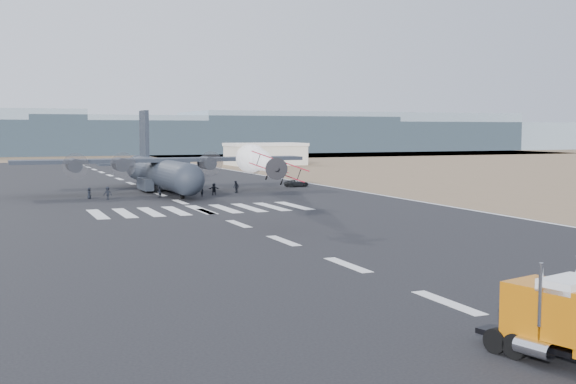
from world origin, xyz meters
TOP-DOWN VIEW (x-y plane):
  - ground at (0.00, 0.00)m, footprint 500.00×500.00m
  - scrub_far at (0.00, 230.00)m, footprint 500.00×80.00m
  - runway_markings at (0.00, 60.00)m, footprint 60.00×260.00m
  - ridge_seg_d at (0.00, 260.00)m, footprint 150.00×50.00m
  - ridge_seg_e at (65.00, 260.00)m, footprint 150.00×50.00m
  - ridge_seg_f at (130.00, 260.00)m, footprint 150.00×50.00m
  - ridge_seg_g at (195.00, 260.00)m, footprint 150.00×50.00m
  - hangar_right at (46.00, 150.00)m, footprint 20.50×12.50m
  - semi_truck at (-1.65, -10.57)m, footprint 4.17×8.08m
  - aerobatic_biplane at (2.84, 32.14)m, footprint 5.65×5.47m
  - smoke_trail at (7.16, 50.70)m, footprint 6.85×22.18m
  - transport_aircraft at (1.26, 77.19)m, footprint 43.86×36.18m
  - support_vehicle at (24.30, 77.82)m, footprint 4.38×2.40m
  - crew_a at (3.53, 73.83)m, footprint 0.81×0.75m
  - crew_b at (-1.31, 66.94)m, footprint 0.95×0.87m
  - crew_c at (-8.39, 66.66)m, footprint 1.28×1.03m
  - crew_d at (11.13, 69.99)m, footprint 1.08×0.94m
  - crew_e at (-10.57, 68.82)m, footprint 0.59×0.84m
  - crew_f at (7.03, 68.12)m, footprint 1.67×0.79m
  - crew_g at (4.84, 66.57)m, footprint 0.55×0.64m
  - crew_h at (11.20, 70.71)m, footprint 0.56×0.89m

SIDE VIEW (x-z plane):
  - ground at x=0.00m, z-range 0.00..0.00m
  - scrub_far at x=0.00m, z-range 0.00..0.00m
  - runway_markings at x=0.00m, z-range 0.00..0.01m
  - support_vehicle at x=24.30m, z-range 0.00..1.16m
  - crew_g at x=4.84m, z-range 0.00..1.56m
  - crew_e at x=-10.57m, z-range 0.00..1.59m
  - crew_d at x=11.13m, z-range 0.00..1.65m
  - crew_b at x=-1.31m, z-range 0.00..1.66m
  - crew_f at x=7.03m, z-range 0.00..1.73m
  - crew_c at x=-8.39m, z-range 0.00..1.79m
  - crew_h at x=11.20m, z-range 0.00..1.80m
  - crew_a at x=3.53m, z-range 0.00..1.81m
  - semi_truck at x=-1.65m, z-range -0.03..3.52m
  - hangar_right at x=46.00m, z-range 0.06..5.96m
  - transport_aircraft at x=1.26m, z-range -3.08..9.63m
  - aerobatic_biplane at x=2.84m, z-range 4.11..7.30m
  - smoke_trail at x=7.16m, z-range 3.99..7.70m
  - ridge_seg_d at x=0.00m, z-range 0.00..13.00m
  - ridge_seg_g at x=195.00m, z-range 0.00..13.00m
  - ridge_seg_e at x=65.00m, z-range 0.00..15.00m
  - ridge_seg_f at x=130.00m, z-range 0.00..17.00m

